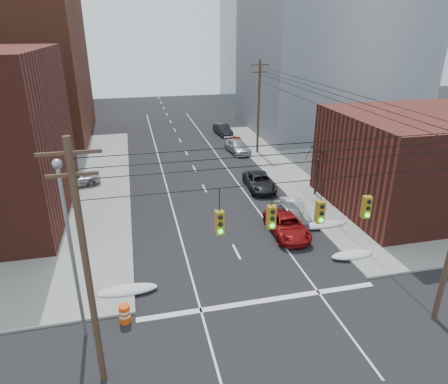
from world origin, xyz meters
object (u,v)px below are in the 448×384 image
parked_car_f (223,130)px  parked_car_a (291,214)px  parked_car_c (260,182)px  parked_car_d (237,147)px  parked_car_b (295,208)px  parked_car_e (236,143)px  construction_barrel (125,314)px  lot_car_b (74,179)px  lot_car_d (9,177)px  lot_car_c (1,222)px  lot_car_a (20,208)px  red_pickup (287,225)px

parked_car_f → parked_car_a: bearing=-98.8°
parked_car_c → parked_car_d: (1.06, 12.04, 0.02)m
parked_car_b → parked_car_e: parked_car_e is taller
parked_car_b → construction_barrel: bearing=-142.0°
lot_car_b → lot_car_d: lot_car_d is taller
parked_car_e → lot_car_d: size_ratio=1.02×
parked_car_d → lot_car_c: lot_car_c is taller
parked_car_c → parked_car_e: 13.51m
parked_car_a → parked_car_d: (0.86, 19.37, 0.02)m
parked_car_d → lot_car_c: size_ratio=0.99×
parked_car_f → lot_car_a: size_ratio=1.11×
parked_car_e → construction_barrel: (-13.93, -29.67, -0.23)m
parked_car_a → lot_car_b: 21.10m
parked_car_d → construction_barrel: bearing=-122.5°
parked_car_c → construction_barrel: (-12.65, -16.22, -0.18)m
lot_car_a → construction_barrel: (8.14, -14.79, -0.30)m
red_pickup → lot_car_a: (-19.98, 7.67, 0.11)m
parked_car_a → lot_car_d: 27.26m
construction_barrel → parked_car_b: bearing=36.3°
construction_barrel → parked_car_c: bearing=52.1°
parked_car_d → lot_car_a: size_ratio=1.23×
lot_car_d → construction_barrel: bearing=-169.2°
red_pickup → parked_car_c: (0.81, 9.11, -0.00)m
lot_car_b → lot_car_c: 9.54m
parked_car_d → lot_car_b: lot_car_b is taller
parked_car_c → parked_car_f: (1.28, 20.95, 0.04)m
parked_car_d → lot_car_d: (-24.49, -5.80, 0.17)m
red_pickup → parked_car_a: bearing=61.8°
parked_car_f → parked_car_d: bearing=-98.0°
lot_car_b → parked_car_a: bearing=-137.2°
parked_car_f → lot_car_a: bearing=-141.2°
red_pickup → lot_car_d: (-22.62, 15.35, 0.18)m
parked_car_c → lot_car_a: 20.84m
parked_car_a → lot_car_b: lot_car_b is taller
lot_car_c → parked_car_e: bearing=-75.1°
lot_car_b → lot_car_c: bearing=140.1°
construction_barrel → lot_car_c: bearing=126.0°
parked_car_d → construction_barrel: size_ratio=4.89×
parked_car_f → lot_car_a: 31.44m
parked_car_b → parked_car_a: bearing=-123.4°
parked_car_c → construction_barrel: parked_car_c is taller
lot_car_a → lot_car_b: lot_car_a is taller
lot_car_a → lot_car_c: bearing=156.3°
lot_car_b → parked_car_e: bearing=-77.3°
parked_car_e → parked_car_f: parked_car_e is taller
parked_car_b → parked_car_d: (0.06, 18.24, 0.12)m
parked_car_e → lot_car_b: size_ratio=0.93×
lot_car_a → lot_car_c: size_ratio=0.80×
lot_car_c → parked_car_c: bearing=-102.0°
parked_car_d → parked_car_e: 1.42m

